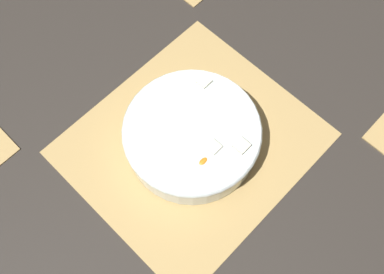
{
  "coord_description": "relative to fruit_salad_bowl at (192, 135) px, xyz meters",
  "views": [
    {
      "loc": [
        0.24,
        0.23,
        0.77
      ],
      "look_at": [
        0.0,
        0.0,
        0.03
      ],
      "focal_mm": 42.0,
      "sensor_mm": 36.0,
      "label": 1
    }
  ],
  "objects": [
    {
      "name": "ground_plane",
      "position": [
        -0.0,
        0.0,
        -0.04
      ],
      "size": [
        6.0,
        6.0,
        0.0
      ],
      "primitive_type": "plane",
      "color": "#2D2823"
    },
    {
      "name": "bamboo_mat_center",
      "position": [
        -0.0,
        0.0,
        -0.04
      ],
      "size": [
        0.42,
        0.38,
        0.01
      ],
      "color": "tan",
      "rests_on": "ground_plane"
    },
    {
      "name": "fruit_salad_bowl",
      "position": [
        0.0,
        0.0,
        0.0
      ],
      "size": [
        0.25,
        0.25,
        0.07
      ],
      "color": "silver",
      "rests_on": "bamboo_mat_center"
    }
  ]
}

